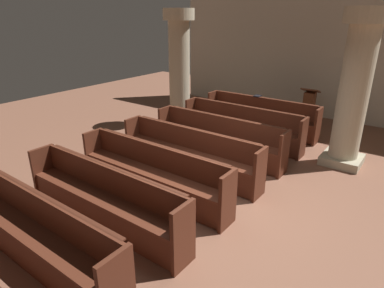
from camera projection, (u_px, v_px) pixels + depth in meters
The scene contains 13 objects.
ground_plane at pixel (215, 198), 5.81m from camera, with size 19.20×19.20×0.00m, color brown.
back_wall at pixel (331, 41), 9.53m from camera, with size 10.00×0.16×4.50m, color beige.
pew_row_0 at pixel (260, 114), 8.87m from camera, with size 3.09×0.46×0.91m.
pew_row_1 at pixel (241, 124), 8.07m from camera, with size 3.09×0.46×0.91m.
pew_row_2 at pixel (218, 136), 7.28m from camera, with size 3.09×0.47×0.91m.
pew_row_3 at pixel (189, 151), 6.49m from camera, with size 3.09×0.46×0.91m.
pew_row_4 at pixel (152, 171), 5.70m from camera, with size 3.09×0.46×0.91m.
pew_row_5 at pixel (103, 196), 4.90m from camera, with size 3.09×0.47×0.91m.
pew_row_6 at pixel (35, 232), 4.11m from camera, with size 3.09×0.46×0.91m.
pillar_aisle_side at pixel (355, 88), 6.54m from camera, with size 0.84×0.84×3.13m.
pillar_far_side at pixel (179, 66), 9.25m from camera, with size 0.84×0.84×3.13m.
lectern at pixel (308, 110), 9.40m from camera, with size 0.48×0.45×1.08m.
hymn_book at pixel (257, 96), 8.97m from camera, with size 0.17×0.21×0.02m, color black.
Camera 1 is at (2.68, -4.30, 3.02)m, focal length 31.02 mm.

